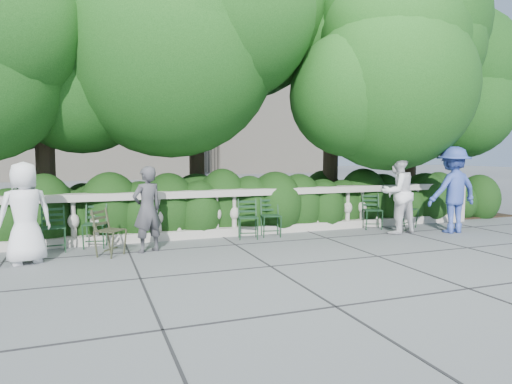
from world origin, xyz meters
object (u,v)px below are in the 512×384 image
object	(u,v)px
chair_a	(94,249)
person_businessman	(25,213)
chair_b	(55,254)
chair_e	(374,230)
person_woman_grey	(147,209)
chair_f	(412,228)
chair_weathered	(118,256)
chair_d	(249,240)
chair_c	(272,238)
person_older_blue	(453,190)
person_casual_man	(397,192)

from	to	relation	value
chair_a	person_businessman	size ratio (longest dim) A/B	0.51
chair_a	chair_b	xyz separation A→B (m)	(-0.66, -0.16, 0.00)
chair_e	person_woman_grey	size ratio (longest dim) A/B	0.54
chair_f	chair_weathered	size ratio (longest dim) A/B	1.00
chair_weathered	chair_f	bearing A→B (deg)	-45.49
chair_d	chair_weathered	xyz separation A→B (m)	(-2.61, -0.59, 0.00)
chair_c	person_woman_grey	distance (m)	2.77
chair_e	person_businessman	bearing A→B (deg)	-154.45
chair_c	person_older_blue	xyz separation A→B (m)	(4.01, -0.81, 0.96)
chair_b	chair_d	world-z (taller)	same
chair_b	chair_weathered	xyz separation A→B (m)	(1.04, -0.62, 0.00)
chair_c	chair_d	bearing A→B (deg)	-160.22
chair_d	chair_e	xyz separation A→B (m)	(3.12, 0.14, 0.00)
chair_e	person_woman_grey	distance (m)	5.28
person_businessman	person_casual_man	xyz separation A→B (m)	(7.36, 0.21, 0.09)
chair_c	chair_e	distance (m)	2.57
chair_weathered	person_older_blue	bearing A→B (deg)	-51.64
chair_e	person_businessman	distance (m)	7.22
person_businessman	chair_a	bearing A→B (deg)	-160.86
chair_e	chair_f	bearing A→B (deg)	11.38
chair_c	person_older_blue	bearing A→B (deg)	0.31
chair_b	chair_a	bearing A→B (deg)	9.70
chair_b	chair_c	size ratio (longest dim) A/B	1.00
chair_d	chair_f	bearing A→B (deg)	13.83
chair_b	chair_c	world-z (taller)	same
chair_a	chair_e	world-z (taller)	same
person_woman_grey	person_casual_man	distance (m)	5.41
chair_e	person_older_blue	world-z (taller)	person_older_blue
chair_e	person_businessman	world-z (taller)	person_businessman
chair_d	chair_weathered	bearing A→B (deg)	-153.44
chair_c	person_casual_man	xyz separation A→B (m)	(2.79, -0.46, 0.91)
person_casual_man	chair_f	bearing A→B (deg)	-162.58
chair_c	chair_f	size ratio (longest dim) A/B	1.00
chair_weathered	person_woman_grey	size ratio (longest dim) A/B	0.54
chair_c	chair_e	xyz separation A→B (m)	(2.57, 0.06, 0.00)
chair_f	person_woman_grey	world-z (taller)	person_woman_grey
person_businessman	person_woman_grey	bearing A→B (deg)	167.82
chair_e	chair_f	distance (m)	0.98
chair_d	person_woman_grey	xyz separation A→B (m)	(-2.07, -0.39, 0.77)
chair_f	person_businessman	distance (m)	8.18
chair_a	person_woman_grey	xyz separation A→B (m)	(0.92, -0.58, 0.77)
person_older_blue	person_woman_grey	bearing A→B (deg)	-3.25
chair_d	chair_e	world-z (taller)	same
chair_c	chair_weathered	world-z (taller)	same
chair_c	chair_d	world-z (taller)	same
person_woman_grey	person_casual_man	xyz separation A→B (m)	(5.41, 0.01, 0.14)
chair_d	chair_a	bearing A→B (deg)	-169.83
chair_a	chair_weathered	world-z (taller)	same
person_woman_grey	person_casual_man	world-z (taller)	person_casual_man
chair_weathered	chair_c	bearing A→B (deg)	-38.58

